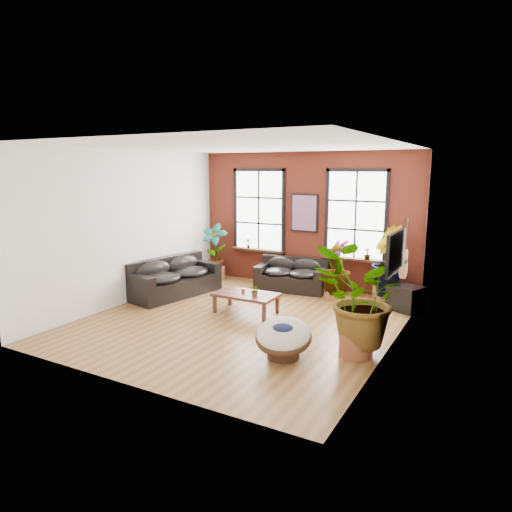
{
  "coord_description": "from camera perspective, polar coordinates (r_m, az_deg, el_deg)",
  "views": [
    {
      "loc": [
        4.6,
        -7.71,
        3.07
      ],
      "look_at": [
        0.0,
        0.6,
        1.25
      ],
      "focal_mm": 32.0,
      "sensor_mm": 36.0,
      "label": 1
    }
  ],
  "objects": [
    {
      "name": "coffee_table",
      "position": [
        9.84,
        -1.26,
        -4.98
      ],
      "size": [
        1.36,
        0.79,
        0.52
      ],
      "rotation": [
        0.0,
        0.0,
        0.01
      ],
      "color": "#431F18",
      "rests_on": "ground"
    },
    {
      "name": "media_box",
      "position": [
        10.57,
        18.18,
        -5.03
      ],
      "size": [
        0.83,
        0.77,
        0.55
      ],
      "rotation": [
        0.0,
        0.0,
        -0.41
      ],
      "color": "black",
      "rests_on": "ground"
    },
    {
      "name": "sofa_back",
      "position": [
        11.77,
        4.53,
        -2.44
      ],
      "size": [
        1.88,
        1.08,
        0.82
      ],
      "rotation": [
        0.0,
        0.0,
        0.13
      ],
      "color": "black",
      "rests_on": "ground"
    },
    {
      "name": "sill_plant_left",
      "position": [
        12.68,
        -1.0,
        1.61
      ],
      "size": [
        0.17,
        0.17,
        0.27
      ],
      "primitive_type": "imported",
      "rotation": [
        0.0,
        0.0,
        0.79
      ],
      "color": "#1F5F19",
      "rests_on": "room"
    },
    {
      "name": "pot_back_left",
      "position": [
        12.93,
        -5.02,
        -2.11
      ],
      "size": [
        0.54,
        0.54,
        0.36
      ],
      "rotation": [
        0.0,
        0.0,
        0.1
      ],
      "color": "brown",
      "rests_on": "ground"
    },
    {
      "name": "pot_right_wall",
      "position": [
        7.9,
        12.38,
        -10.67
      ],
      "size": [
        0.75,
        0.75,
        0.42
      ],
      "rotation": [
        0.0,
        0.0,
        -0.42
      ],
      "color": "brown",
      "rests_on": "ground"
    },
    {
      "name": "papasan_chair",
      "position": [
        7.6,
        3.45,
        -10.06
      ],
      "size": [
        1.14,
        1.15,
        0.7
      ],
      "rotation": [
        0.0,
        0.0,
        0.26
      ],
      "color": "#3C2515",
      "rests_on": "ground"
    },
    {
      "name": "table_plant",
      "position": [
        9.59,
        -0.11,
        -4.29
      ],
      "size": [
        0.25,
        0.23,
        0.26
      ],
      "primitive_type": "imported",
      "rotation": [
        0.0,
        0.0,
        0.11
      ],
      "color": "#1F5F19",
      "rests_on": "coffee_table"
    },
    {
      "name": "room",
      "position": [
        9.2,
        -1.37,
        2.57
      ],
      "size": [
        6.04,
        6.54,
        3.54
      ],
      "color": "brown",
      "rests_on": "ground"
    },
    {
      "name": "sill_plant_right",
      "position": [
        11.41,
        13.75,
        0.26
      ],
      "size": [
        0.19,
        0.19,
        0.27
      ],
      "primitive_type": "imported",
      "rotation": [
        0.0,
        0.0,
        3.49
      ],
      "color": "#1F5F19",
      "rests_on": "room"
    },
    {
      "name": "tv_wall_unit",
      "position": [
        8.61,
        17.33,
        0.12
      ],
      "size": [
        0.13,
        1.86,
        1.2
      ],
      "color": "black",
      "rests_on": "room"
    },
    {
      "name": "floor_plant_mid",
      "position": [
        10.98,
        10.0,
        -1.35
      ],
      "size": [
        1.01,
        1.01,
        1.28
      ],
      "primitive_type": "imported",
      "rotation": [
        0.0,
        0.0,
        5.59
      ],
      "color": "#1F5F19",
      "rests_on": "ground"
    },
    {
      "name": "floor_plant_back_right",
      "position": [
        11.07,
        16.02,
        -0.52
      ],
      "size": [
        1.06,
        1.14,
        1.64
      ],
      "primitive_type": "imported",
      "rotation": [
        0.0,
        0.0,
        2.05
      ],
      "color": "#1F5F19",
      "rests_on": "ground"
    },
    {
      "name": "pot_mid",
      "position": [
        11.13,
        9.71,
        -4.43
      ],
      "size": [
        0.52,
        0.52,
        0.33
      ],
      "rotation": [
        0.0,
        0.0,
        -0.14
      ],
      "color": "brown",
      "rests_on": "ground"
    },
    {
      "name": "pot_back_right",
      "position": [
        11.22,
        15.65,
        -4.47
      ],
      "size": [
        0.59,
        0.59,
        0.37
      ],
      "rotation": [
        0.0,
        0.0,
        -0.18
      ],
      "color": "brown",
      "rests_on": "ground"
    },
    {
      "name": "floor_plant_back_left",
      "position": [
        12.83,
        -5.17,
        0.9
      ],
      "size": [
        0.82,
        0.62,
        1.42
      ],
      "primitive_type": "imported",
      "rotation": [
        0.0,
        0.0,
        0.16
      ],
      "color": "#1F5F19",
      "rests_on": "ground"
    },
    {
      "name": "floor_plant_right_wall",
      "position": [
        7.67,
        12.74,
        -5.28
      ],
      "size": [
        1.94,
        1.9,
        1.63
      ],
      "primitive_type": "imported",
      "rotation": [
        0.0,
        0.0,
        3.78
      ],
      "color": "#1F5F19",
      "rests_on": "ground"
    },
    {
      "name": "poster",
      "position": [
        11.88,
        6.06,
        5.38
      ],
      "size": [
        0.74,
        0.06,
        0.98
      ],
      "color": "black",
      "rests_on": "room"
    },
    {
      "name": "sofa_left",
      "position": [
        11.43,
        -10.32,
        -2.77
      ],
      "size": [
        1.41,
        2.45,
        0.91
      ],
      "rotation": [
        0.0,
        0.0,
        1.37
      ],
      "color": "black",
      "rests_on": "ground"
    }
  ]
}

